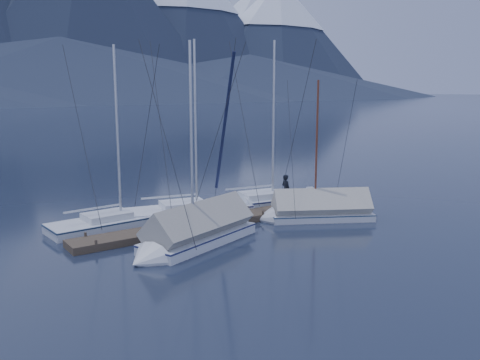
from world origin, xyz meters
name	(u,v)px	position (x,y,z in m)	size (l,w,h in m)	color
ground	(263,229)	(0.00, 0.00, 0.00)	(1000.00, 1000.00, 0.00)	black
dock	(240,219)	(0.00, 2.00, 0.11)	(18.00, 1.50, 0.54)	#382D23
mooring_posts	(232,216)	(-0.50, 2.00, 0.35)	(15.12, 1.52, 0.35)	#382D23
sailboat_open_left	(131,221)	(-5.00, 4.73, 0.17)	(7.61, 3.21, 9.89)	silver
sailboat_open_mid	(206,211)	(-0.69, 4.31, 0.18)	(8.14, 3.92, 10.39)	silver
sailboat_open_right	(280,201)	(4.34, 3.93, 0.19)	(8.24, 3.68, 10.57)	silver
sailboat_covered_near	(312,212)	(3.36, 0.05, 0.41)	(6.41, 4.65, 8.15)	silver
sailboat_covered_far	(191,236)	(-4.29, -0.36, 0.48)	(7.27, 4.26, 9.78)	silver
person	(286,190)	(3.51, 2.45, 1.21)	(0.63, 0.42, 1.74)	black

